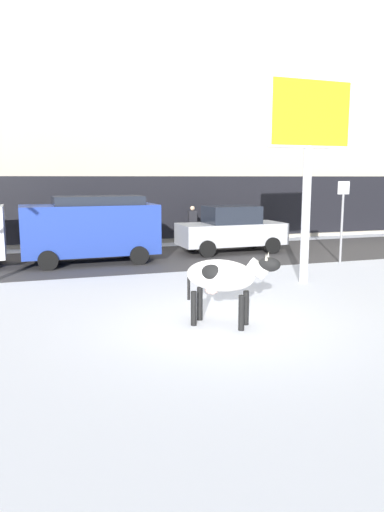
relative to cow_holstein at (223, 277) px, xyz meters
The scene contains 9 objects.
ground_plane 1.01m from the cow_holstein, 54.76° to the right, with size 120.00×120.00×0.00m, color white.
road_strip 8.49m from the cow_holstein, 89.38° to the left, with size 60.00×5.60×0.01m, color #423F3F.
building_facade 16.35m from the cow_holstein, 89.66° to the left, with size 44.00×6.10×13.00m.
cow_holstein is the anchor object (origin of this frame).
billboard 5.81m from the cow_holstein, 39.46° to the left, with size 2.53×0.30×5.56m.
car_blue_van 8.35m from the cow_holstein, 101.45° to the left, with size 4.65×2.21×2.32m.
car_silver_sedan 9.72m from the cow_holstein, 66.30° to the left, with size 4.24×2.07×1.84m.
pedestrian_near_billboard 11.58m from the cow_holstein, 74.82° to the left, with size 0.36×0.24×1.73m.
street_sign 8.59m from the cow_holstein, 39.63° to the left, with size 0.44×0.08×2.82m.
Camera 1 is at (-3.58, -8.59, 2.95)m, focal length 33.86 mm.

